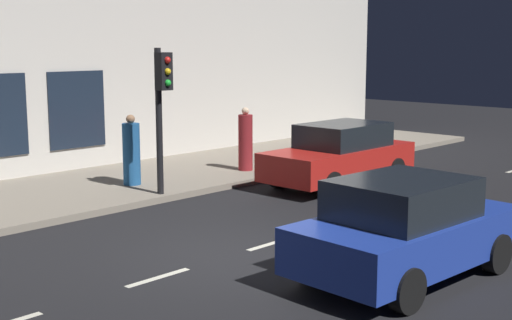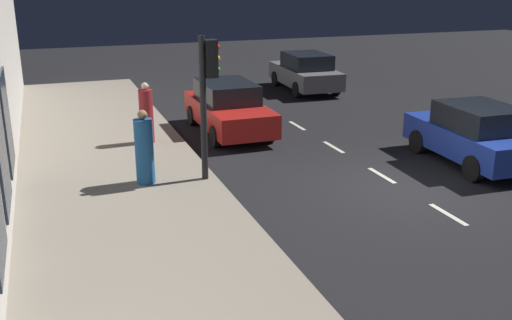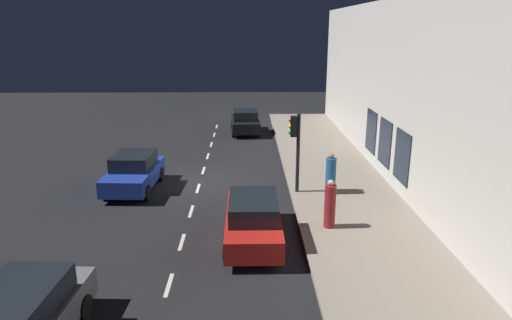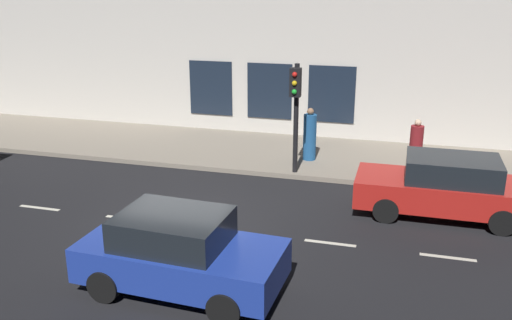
{
  "view_description": "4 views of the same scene",
  "coord_description": "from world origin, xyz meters",
  "px_view_note": "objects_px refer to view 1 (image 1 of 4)",
  "views": [
    {
      "loc": [
        -8.32,
        8.09,
        3.59
      ],
      "look_at": [
        1.39,
        -2.04,
        1.26
      ],
      "focal_mm": 49.31,
      "sensor_mm": 36.0,
      "label": 1
    },
    {
      "loc": [
        7.62,
        10.83,
        4.85
      ],
      "look_at": [
        3.5,
        -0.51,
        0.94
      ],
      "focal_mm": 41.14,
      "sensor_mm": 36.0,
      "label": 2
    },
    {
      "loc": [
        2.18,
        -19.79,
        6.82
      ],
      "look_at": [
        2.57,
        -0.86,
        1.25
      ],
      "focal_mm": 31.6,
      "sensor_mm": 36.0,
      "label": 3
    },
    {
      "loc": [
        -11.62,
        -5.03,
        5.81
      ],
      "look_at": [
        2.64,
        -1.08,
        0.98
      ],
      "focal_mm": 38.81,
      "sensor_mm": 36.0,
      "label": 4
    }
  ],
  "objects_px": {
    "pedestrian_0": "(131,153)",
    "pedestrian_1": "(245,141)",
    "parked_car_1": "(406,229)",
    "traffic_light": "(162,96)",
    "parked_car_3": "(340,154)"
  },
  "relations": [
    {
      "from": "parked_car_1",
      "to": "pedestrian_0",
      "type": "relative_size",
      "value": 2.32
    },
    {
      "from": "parked_car_3",
      "to": "pedestrian_1",
      "type": "relative_size",
      "value": 2.54
    },
    {
      "from": "parked_car_1",
      "to": "pedestrian_1",
      "type": "height_order",
      "value": "pedestrian_1"
    },
    {
      "from": "traffic_light",
      "to": "pedestrian_0",
      "type": "bearing_deg",
      "value": -7.71
    },
    {
      "from": "pedestrian_0",
      "to": "pedestrian_1",
      "type": "distance_m",
      "value": 3.4
    },
    {
      "from": "parked_car_1",
      "to": "pedestrian_1",
      "type": "distance_m",
      "value": 8.93
    },
    {
      "from": "parked_car_3",
      "to": "parked_car_1",
      "type": "bearing_deg",
      "value": 135.06
    },
    {
      "from": "parked_car_1",
      "to": "pedestrian_0",
      "type": "height_order",
      "value": "pedestrian_0"
    },
    {
      "from": "pedestrian_1",
      "to": "parked_car_1",
      "type": "bearing_deg",
      "value": 82.04
    },
    {
      "from": "traffic_light",
      "to": "pedestrian_1",
      "type": "height_order",
      "value": "traffic_light"
    },
    {
      "from": "traffic_light",
      "to": "pedestrian_1",
      "type": "bearing_deg",
      "value": -76.51
    },
    {
      "from": "pedestrian_0",
      "to": "pedestrian_1",
      "type": "relative_size",
      "value": 1.0
    },
    {
      "from": "traffic_light",
      "to": "parked_car_1",
      "type": "xyz_separation_m",
      "value": [
        -6.93,
        0.84,
        -1.63
      ]
    },
    {
      "from": "parked_car_3",
      "to": "pedestrian_0",
      "type": "height_order",
      "value": "pedestrian_0"
    },
    {
      "from": "parked_car_3",
      "to": "pedestrian_1",
      "type": "distance_m",
      "value": 2.76
    }
  ]
}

